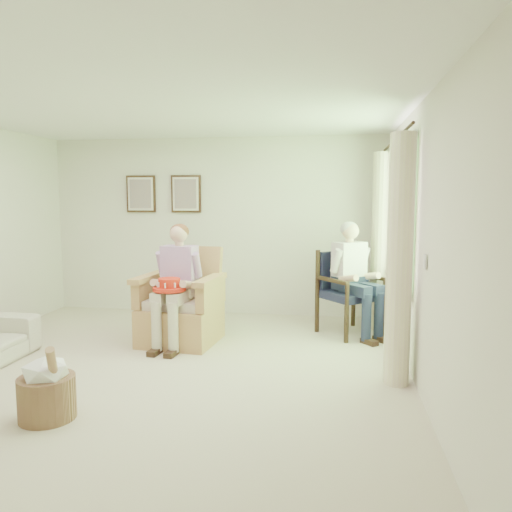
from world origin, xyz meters
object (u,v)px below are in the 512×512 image
(wicker_armchair, at_px, (181,312))
(wood_armchair, at_px, (350,289))
(person_dark, at_px, (351,270))
(hatbox, at_px, (47,388))
(red_hat, at_px, (169,286))
(person_wicker, at_px, (177,276))

(wicker_armchair, distance_m, wood_armchair, 2.16)
(person_dark, xyz_separation_m, hatbox, (-2.41, -2.79, -0.58))
(red_hat, relative_size, hatbox, 0.58)
(person_dark, bearing_deg, wood_armchair, 50.49)
(person_wicker, xyz_separation_m, hatbox, (-0.40, -2.06, -0.57))
(wicker_armchair, relative_size, person_wicker, 0.81)
(wicker_armchair, relative_size, wood_armchair, 1.09)
(person_wicker, height_order, hatbox, person_wicker)
(wicker_armchair, height_order, wood_armchair, wicker_armchair)
(hatbox, bearing_deg, person_wicker, 78.96)
(wood_armchair, relative_size, red_hat, 2.78)
(wood_armchair, distance_m, hatbox, 3.84)
(wood_armchair, height_order, person_dark, person_dark)
(person_dark, bearing_deg, red_hat, 165.21)
(wicker_armchair, xyz_separation_m, red_hat, (-0.02, -0.35, 0.38))
(wicker_armchair, bearing_deg, person_dark, 21.80)
(person_wicker, xyz_separation_m, red_hat, (-0.02, -0.20, -0.08))
(hatbox, bearing_deg, wicker_armchair, 79.69)
(wood_armchair, relative_size, hatbox, 1.61)
(person_wicker, bearing_deg, wood_armchair, 29.79)
(person_wicker, xyz_separation_m, person_dark, (2.01, 0.74, 0.00))
(wood_armchair, bearing_deg, wicker_armchair, 161.16)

